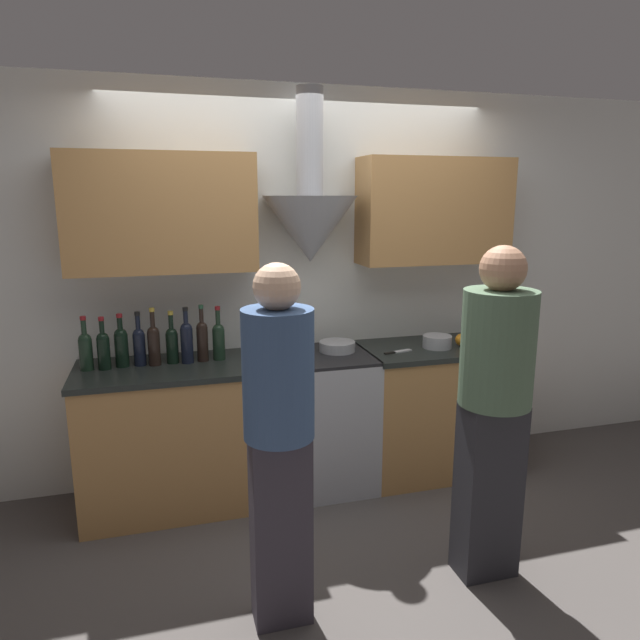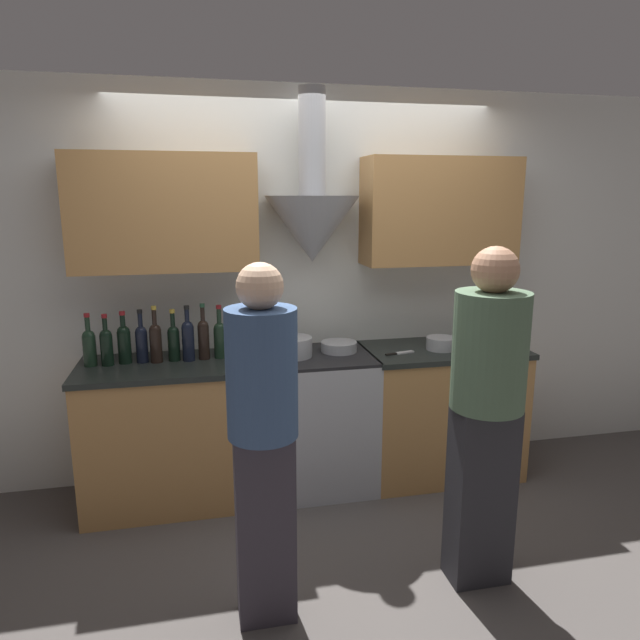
# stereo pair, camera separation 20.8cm
# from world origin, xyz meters

# --- Properties ---
(ground_plane) EXTENTS (12.00, 12.00, 0.00)m
(ground_plane) POSITION_xyz_m (0.00, 0.00, 0.00)
(ground_plane) COLOR #4C4744
(wall_back) EXTENTS (8.40, 0.60, 2.60)m
(wall_back) POSITION_xyz_m (-0.01, 0.63, 1.46)
(wall_back) COLOR silver
(wall_back) RESTS_ON ground_plane
(counter_left) EXTENTS (1.13, 0.62, 0.90)m
(counter_left) POSITION_xyz_m (-0.91, 0.36, 0.45)
(counter_left) COLOR #B27F47
(counter_left) RESTS_ON ground_plane
(counter_right) EXTENTS (1.06, 0.62, 0.90)m
(counter_right) POSITION_xyz_m (0.87, 0.36, 0.45)
(counter_right) COLOR #B27F47
(counter_right) RESTS_ON ground_plane
(stove_range) EXTENTS (0.71, 0.60, 0.90)m
(stove_range) POSITION_xyz_m (0.00, 0.36, 0.45)
(stove_range) COLOR #A8AAAF
(stove_range) RESTS_ON ground_plane
(wine_bottle_0) EXTENTS (0.08, 0.08, 0.32)m
(wine_bottle_0) POSITION_xyz_m (-1.38, 0.41, 1.03)
(wine_bottle_0) COLOR black
(wine_bottle_0) RESTS_ON counter_left
(wine_bottle_1) EXTENTS (0.07, 0.07, 0.32)m
(wine_bottle_1) POSITION_xyz_m (-1.28, 0.40, 1.03)
(wine_bottle_1) COLOR black
(wine_bottle_1) RESTS_ON counter_left
(wine_bottle_2) EXTENTS (0.08, 0.08, 0.32)m
(wine_bottle_2) POSITION_xyz_m (-1.18, 0.43, 1.03)
(wine_bottle_2) COLOR black
(wine_bottle_2) RESTS_ON counter_left
(wine_bottle_3) EXTENTS (0.07, 0.07, 0.33)m
(wine_bottle_3) POSITION_xyz_m (-1.08, 0.42, 1.03)
(wine_bottle_3) COLOR black
(wine_bottle_3) RESTS_ON counter_left
(wine_bottle_4) EXTENTS (0.07, 0.07, 0.35)m
(wine_bottle_4) POSITION_xyz_m (-1.00, 0.40, 1.04)
(wine_bottle_4) COLOR black
(wine_bottle_4) RESTS_ON counter_left
(wine_bottle_5) EXTENTS (0.07, 0.07, 0.32)m
(wine_bottle_5) POSITION_xyz_m (-0.89, 0.42, 1.03)
(wine_bottle_5) COLOR black
(wine_bottle_5) RESTS_ON counter_left
(wine_bottle_6) EXTENTS (0.07, 0.07, 0.35)m
(wine_bottle_6) POSITION_xyz_m (-0.80, 0.40, 1.04)
(wine_bottle_6) COLOR black
(wine_bottle_6) RESTS_ON counter_left
(wine_bottle_7) EXTENTS (0.07, 0.07, 0.35)m
(wine_bottle_7) POSITION_xyz_m (-0.71, 0.42, 1.04)
(wine_bottle_7) COLOR black
(wine_bottle_7) RESTS_ON counter_left
(wine_bottle_8) EXTENTS (0.08, 0.08, 0.34)m
(wine_bottle_8) POSITION_xyz_m (-0.61, 0.42, 1.03)
(wine_bottle_8) COLOR black
(wine_bottle_8) RESTS_ON counter_left
(stock_pot) EXTENTS (0.26, 0.26, 0.12)m
(stock_pot) POSITION_xyz_m (-0.16, 0.36, 0.96)
(stock_pot) COLOR #A8AAAF
(stock_pot) RESTS_ON stove_range
(mixing_bowl) EXTENTS (0.24, 0.24, 0.06)m
(mixing_bowl) POSITION_xyz_m (0.16, 0.41, 0.93)
(mixing_bowl) COLOR #A8AAAF
(mixing_bowl) RESTS_ON stove_range
(orange_fruit) EXTENTS (0.08, 0.08, 0.08)m
(orange_fruit) POSITION_xyz_m (1.02, 0.31, 0.94)
(orange_fruit) COLOR orange
(orange_fruit) RESTS_ON counter_right
(saucepan) EXTENTS (0.19, 0.19, 0.08)m
(saucepan) POSITION_xyz_m (0.83, 0.31, 0.94)
(saucepan) COLOR #A8AAAF
(saucepan) RESTS_ON counter_right
(chefs_knife) EXTENTS (0.21, 0.08, 0.01)m
(chefs_knife) POSITION_xyz_m (0.53, 0.27, 0.90)
(chefs_knife) COLOR silver
(chefs_knife) RESTS_ON counter_right
(person_foreground_left) EXTENTS (0.30, 0.30, 1.64)m
(person_foreground_left) POSITION_xyz_m (-0.48, -0.81, 0.91)
(person_foreground_left) COLOR #38333D
(person_foreground_left) RESTS_ON ground_plane
(person_foreground_right) EXTENTS (0.35, 0.35, 1.68)m
(person_foreground_right) POSITION_xyz_m (0.59, -0.77, 0.93)
(person_foreground_right) COLOR #28282D
(person_foreground_right) RESTS_ON ground_plane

